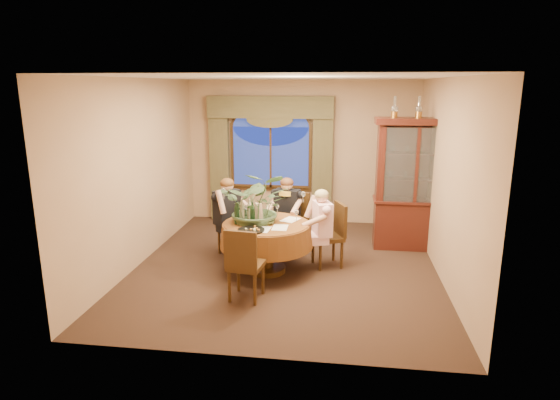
# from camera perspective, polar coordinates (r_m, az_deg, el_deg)

# --- Properties ---
(floor) EXTENTS (5.00, 5.00, 0.00)m
(floor) POSITION_cam_1_polar(r_m,az_deg,el_deg) (7.23, 0.71, -8.03)
(floor) COLOR black
(floor) RESTS_ON ground
(wall_back) EXTENTS (4.50, 0.00, 4.50)m
(wall_back) POSITION_cam_1_polar(r_m,az_deg,el_deg) (9.29, 2.61, 5.82)
(wall_back) COLOR #9F7956
(wall_back) RESTS_ON ground
(wall_right) EXTENTS (0.00, 5.00, 5.00)m
(wall_right) POSITION_cam_1_polar(r_m,az_deg,el_deg) (6.94, 19.53, 2.29)
(wall_right) COLOR #9F7956
(wall_right) RESTS_ON ground
(ceiling) EXTENTS (5.00, 5.00, 0.00)m
(ceiling) POSITION_cam_1_polar(r_m,az_deg,el_deg) (6.71, 0.78, 14.74)
(ceiling) COLOR white
(ceiling) RESTS_ON wall_back
(window) EXTENTS (1.62, 0.10, 1.32)m
(window) POSITION_cam_1_polar(r_m,az_deg,el_deg) (9.31, -1.14, 5.22)
(window) COLOR navy
(window) RESTS_ON wall_back
(arched_transom) EXTENTS (1.60, 0.06, 0.44)m
(arched_transom) POSITION_cam_1_polar(r_m,az_deg,el_deg) (9.22, -1.16, 10.02)
(arched_transom) COLOR navy
(arched_transom) RESTS_ON wall_back
(drapery_left) EXTENTS (0.38, 0.14, 2.32)m
(drapery_left) POSITION_cam_1_polar(r_m,az_deg,el_deg) (9.49, -7.36, 4.54)
(drapery_left) COLOR #454025
(drapery_left) RESTS_ON floor
(drapery_right) EXTENTS (0.38, 0.14, 2.32)m
(drapery_right) POSITION_cam_1_polar(r_m,az_deg,el_deg) (9.18, 5.21, 4.29)
(drapery_right) COLOR #454025
(drapery_right) RESTS_ON floor
(swag_valance) EXTENTS (2.45, 0.16, 0.42)m
(swag_valance) POSITION_cam_1_polar(r_m,az_deg,el_deg) (9.13, -1.24, 11.24)
(swag_valance) COLOR #454025
(swag_valance) RESTS_ON wall_back
(dining_table) EXTENTS (1.47, 1.47, 0.75)m
(dining_table) POSITION_cam_1_polar(r_m,az_deg,el_deg) (6.90, -1.65, -5.80)
(dining_table) COLOR maroon
(dining_table) RESTS_ON floor
(china_cabinet) EXTENTS (1.35, 0.53, 2.18)m
(china_cabinet) POSITION_cam_1_polar(r_m,az_deg,el_deg) (8.05, 15.98, 1.81)
(china_cabinet) COLOR #34120D
(china_cabinet) RESTS_ON floor
(oil_lamp_left) EXTENTS (0.11, 0.11, 0.34)m
(oil_lamp_left) POSITION_cam_1_polar(r_m,az_deg,el_deg) (7.84, 13.81, 10.96)
(oil_lamp_left) COLOR #A5722D
(oil_lamp_left) RESTS_ON china_cabinet
(oil_lamp_center) EXTENTS (0.11, 0.11, 0.34)m
(oil_lamp_center) POSITION_cam_1_polar(r_m,az_deg,el_deg) (7.89, 16.59, 10.80)
(oil_lamp_center) COLOR #A5722D
(oil_lamp_center) RESTS_ON china_cabinet
(oil_lamp_right) EXTENTS (0.11, 0.11, 0.34)m
(oil_lamp_right) POSITION_cam_1_polar(r_m,az_deg,el_deg) (7.96, 19.33, 10.62)
(oil_lamp_right) COLOR #A5722D
(oil_lamp_right) RESTS_ON china_cabinet
(chair_right) EXTENTS (0.55, 0.55, 0.96)m
(chair_right) POSITION_cam_1_polar(r_m,az_deg,el_deg) (7.13, 5.81, -4.33)
(chair_right) COLOR black
(chair_right) RESTS_ON floor
(chair_back_right) EXTENTS (0.53, 0.53, 0.96)m
(chair_back_right) POSITION_cam_1_polar(r_m,az_deg,el_deg) (7.72, 1.59, -2.84)
(chair_back_right) COLOR black
(chair_back_right) RESTS_ON floor
(chair_back) EXTENTS (0.59, 0.59, 0.96)m
(chair_back) POSITION_cam_1_polar(r_m,az_deg,el_deg) (7.60, -5.74, -3.16)
(chair_back) COLOR black
(chair_back) RESTS_ON floor
(chair_front_left) EXTENTS (0.47, 0.47, 0.96)m
(chair_front_left) POSITION_cam_1_polar(r_m,az_deg,el_deg) (6.04, -4.16, -7.69)
(chair_front_left) COLOR black
(chair_front_left) RESTS_ON floor
(person_pink) EXTENTS (0.52, 0.54, 1.22)m
(person_pink) POSITION_cam_1_polar(r_m,az_deg,el_deg) (7.01, 5.15, -3.53)
(person_pink) COLOR #F6C1CB
(person_pink) RESTS_ON floor
(person_back) EXTENTS (0.62, 0.62, 1.29)m
(person_back) POSITION_cam_1_polar(r_m,az_deg,el_deg) (7.49, -6.44, -2.13)
(person_back) COLOR black
(person_back) RESTS_ON floor
(person_scarf) EXTENTS (0.53, 0.50, 1.26)m
(person_scarf) POSITION_cam_1_polar(r_m,az_deg,el_deg) (7.63, 0.87, -1.85)
(person_scarf) COLOR black
(person_scarf) RESTS_ON floor
(stoneware_vase) EXTENTS (0.15, 0.15, 0.27)m
(stoneware_vase) POSITION_cam_1_polar(r_m,az_deg,el_deg) (6.85, -2.67, -1.48)
(stoneware_vase) COLOR tan
(stoneware_vase) RESTS_ON dining_table
(centerpiece_plant) EXTENTS (1.01, 1.13, 0.88)m
(centerpiece_plant) POSITION_cam_1_polar(r_m,az_deg,el_deg) (6.74, -2.76, 2.67)
(centerpiece_plant) COLOR #3C5634
(centerpiece_plant) RESTS_ON dining_table
(olive_bowl) EXTENTS (0.17, 0.17, 0.05)m
(olive_bowl) POSITION_cam_1_polar(r_m,az_deg,el_deg) (6.72, -1.45, -2.76)
(olive_bowl) COLOR #505D2B
(olive_bowl) RESTS_ON dining_table
(cheese_platter) EXTENTS (0.37, 0.37, 0.02)m
(cheese_platter) POSITION_cam_1_polar(r_m,az_deg,el_deg) (6.43, -3.53, -3.69)
(cheese_platter) COLOR black
(cheese_platter) RESTS_ON dining_table
(wine_bottle_0) EXTENTS (0.07, 0.07, 0.33)m
(wine_bottle_0) POSITION_cam_1_polar(r_m,az_deg,el_deg) (6.72, -5.30, -1.57)
(wine_bottle_0) COLOR black
(wine_bottle_0) RESTS_ON dining_table
(wine_bottle_1) EXTENTS (0.07, 0.07, 0.33)m
(wine_bottle_1) POSITION_cam_1_polar(r_m,az_deg,el_deg) (6.85, -3.73, -1.25)
(wine_bottle_1) COLOR tan
(wine_bottle_1) RESTS_ON dining_table
(wine_bottle_2) EXTENTS (0.07, 0.07, 0.33)m
(wine_bottle_2) POSITION_cam_1_polar(r_m,az_deg,el_deg) (6.88, -4.65, -1.19)
(wine_bottle_2) COLOR tan
(wine_bottle_2) RESTS_ON dining_table
(wine_bottle_3) EXTENTS (0.07, 0.07, 0.33)m
(wine_bottle_3) POSITION_cam_1_polar(r_m,az_deg,el_deg) (6.68, -3.37, -1.64)
(wine_bottle_3) COLOR black
(wine_bottle_3) RESTS_ON dining_table
(tasting_paper_0) EXTENTS (0.21, 0.30, 0.00)m
(tasting_paper_0) POSITION_cam_1_polar(r_m,az_deg,el_deg) (6.56, -0.00, -3.37)
(tasting_paper_0) COLOR white
(tasting_paper_0) RESTS_ON dining_table
(tasting_paper_1) EXTENTS (0.31, 0.36, 0.00)m
(tasting_paper_1) POSITION_cam_1_polar(r_m,az_deg,el_deg) (6.94, 1.28, -2.41)
(tasting_paper_1) COLOR white
(tasting_paper_1) RESTS_ON dining_table
(tasting_paper_2) EXTENTS (0.23, 0.31, 0.00)m
(tasting_paper_2) POSITION_cam_1_polar(r_m,az_deg,el_deg) (6.48, -2.18, -3.60)
(tasting_paper_2) COLOR white
(tasting_paper_2) RESTS_ON dining_table
(wine_glass_person_pink) EXTENTS (0.07, 0.07, 0.18)m
(wine_glass_person_pink) POSITION_cam_1_polar(r_m,az_deg,el_deg) (6.85, 2.03, -1.88)
(wine_glass_person_pink) COLOR silver
(wine_glass_person_pink) RESTS_ON dining_table
(wine_glass_person_back) EXTENTS (0.07, 0.07, 0.18)m
(wine_glass_person_back) POSITION_cam_1_polar(r_m,az_deg,el_deg) (7.09, -4.14, -1.37)
(wine_glass_person_back) COLOR silver
(wine_glass_person_back) RESTS_ON dining_table
(wine_glass_person_scarf) EXTENTS (0.07, 0.07, 0.18)m
(wine_glass_person_scarf) POSITION_cam_1_polar(r_m,az_deg,el_deg) (7.16, -0.34, -1.16)
(wine_glass_person_scarf) COLOR silver
(wine_glass_person_scarf) RESTS_ON dining_table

